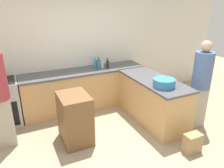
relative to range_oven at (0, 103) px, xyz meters
name	(u,v)px	position (x,y,z in m)	size (l,w,h in m)	color
ground_plane	(121,151)	(1.75, -1.79, -0.45)	(14.00, 14.00, 0.00)	tan
wall_back	(78,47)	(1.75, 0.33, 0.90)	(8.00, 0.06, 2.70)	silver
counter_back	(85,89)	(1.75, 0.00, 0.00)	(2.77, 0.65, 0.90)	tan
counter_peninsula	(152,100)	(2.79, -1.15, 0.00)	(0.69, 1.70, 0.90)	tan
range_oven	(0,103)	(0.00, 0.00, 0.00)	(0.73, 0.61, 0.91)	#ADADB2
island_table	(75,118)	(1.16, -1.18, -0.01)	(0.48, 0.64, 0.87)	brown
mixing_bowl	(164,83)	(2.71, -1.56, 0.52)	(0.39, 0.39, 0.15)	teal
dish_soap_bottle	(95,64)	(2.04, 0.04, 0.54)	(0.06, 0.06, 0.25)	#338CBF
wine_bottle_dark	(108,64)	(2.29, -0.07, 0.53)	(0.07, 0.07, 0.23)	black
water_bottle_blue	(99,65)	(2.08, -0.05, 0.54)	(0.06, 0.06, 0.24)	#386BB7
olive_oil_bottle	(98,63)	(2.15, 0.13, 0.53)	(0.08, 0.08, 0.23)	#475B1E
vinegar_bottle_clear	(102,65)	(2.18, -0.02, 0.52)	(0.07, 0.07, 0.18)	silver
person_at_peninsula	(201,82)	(3.44, -1.72, 0.46)	(0.34, 0.34, 1.69)	#ADA38E
paper_bag	(192,143)	(2.78, -2.31, -0.29)	(0.29, 0.18, 0.33)	#A88456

